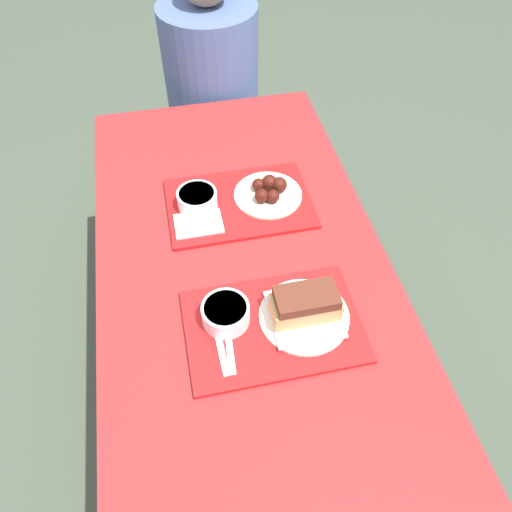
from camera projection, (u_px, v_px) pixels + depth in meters
ground_plane at (247, 386)px, 1.96m from camera, size 12.00×12.00×0.00m
picnic_table at (244, 286)px, 1.46m from camera, size 0.80×1.60×0.76m
picnic_bench_far at (203, 147)px, 2.31m from camera, size 0.76×0.28×0.47m
tray_near at (273, 326)px, 1.24m from camera, size 0.44×0.30×0.01m
tray_far at (239, 203)px, 1.53m from camera, size 0.44×0.30×0.01m
bowl_coleslaw_near at (226, 313)px, 1.23m from camera, size 0.12×0.12×0.05m
brisket_sandwich_plate at (305, 308)px, 1.23m from camera, size 0.23×0.23×0.10m
plastic_fork_near at (220, 345)px, 1.20m from camera, size 0.02×0.17×0.00m
plastic_knife_near at (229, 343)px, 1.20m from camera, size 0.03×0.17×0.00m
bowl_coleslaw_far at (197, 199)px, 1.49m from camera, size 0.12×0.12×0.05m
wings_plate_far at (269, 191)px, 1.53m from camera, size 0.21×0.21×0.06m
napkin_far at (199, 224)px, 1.46m from camera, size 0.14×0.10×0.01m
person_seated_across at (211, 69)px, 2.02m from camera, size 0.38×0.38×0.74m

